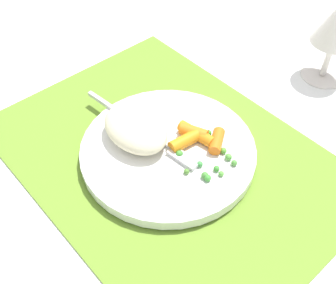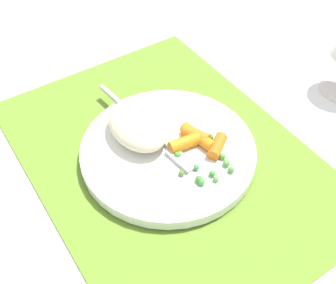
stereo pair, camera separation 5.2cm
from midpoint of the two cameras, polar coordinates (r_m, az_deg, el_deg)
ground_plane at (r=0.58m, az=-2.59°, el=-2.23°), size 2.40×2.40×0.00m
placemat at (r=0.58m, az=-2.60°, el=-2.04°), size 0.47×0.34×0.01m
plate at (r=0.57m, az=-2.63°, el=-1.34°), size 0.23×0.23×0.02m
rice_mound at (r=0.56m, az=-7.04°, el=1.66°), size 0.10×0.07×0.04m
carrot_portion at (r=0.56m, az=1.24°, el=0.57°), size 0.07×0.07×0.02m
pea_scatter at (r=0.55m, az=2.54°, el=-2.09°), size 0.08×0.07×0.01m
fork at (r=0.58m, az=-4.90°, el=0.92°), size 0.21×0.03×0.01m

